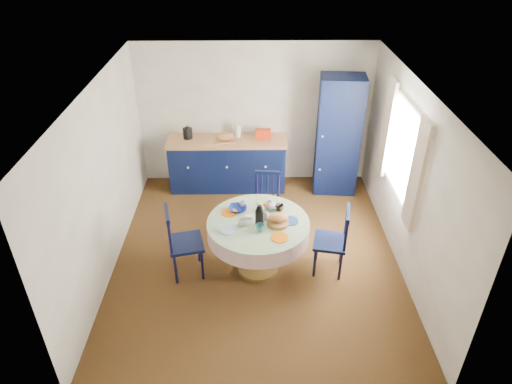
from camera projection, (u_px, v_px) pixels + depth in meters
floor at (256, 255)px, 6.62m from camera, size 4.50×4.50×0.00m
ceiling at (257, 89)px, 5.29m from camera, size 4.50×4.50×0.00m
wall_back at (255, 115)px, 7.86m from camera, size 4.00×0.02×2.50m
wall_left at (103, 182)px, 5.93m from camera, size 0.02×4.50×2.50m
wall_right at (409, 180)px, 5.98m from camera, size 0.02×4.50×2.50m
window at (402, 151)px, 6.09m from camera, size 0.10×1.74×1.45m
kitchen_counter at (228, 163)px, 8.02m from camera, size 2.06×0.65×1.16m
pantry_cabinet at (338, 136)px, 7.66m from camera, size 0.76×0.58×2.05m
dining_table at (259, 229)px, 6.00m from camera, size 1.34×1.34×1.09m
chair_left at (182, 242)px, 6.03m from camera, size 0.54×0.55×1.04m
chair_far at (267, 202)px, 6.95m from camera, size 0.46×0.44×0.94m
chair_right at (333, 241)px, 6.09m from camera, size 0.51×0.53×1.00m
mug_a at (242, 222)px, 5.85m from camera, size 0.11×0.11×0.09m
mug_b at (260, 228)px, 5.73m from camera, size 0.11×0.11×0.10m
mug_c at (280, 207)px, 6.13m from camera, size 0.12×0.12×0.09m
mug_d at (242, 204)px, 6.20m from camera, size 0.09×0.09×0.09m
cobalt_bowl at (238, 209)px, 6.13m from camera, size 0.24×0.24×0.06m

